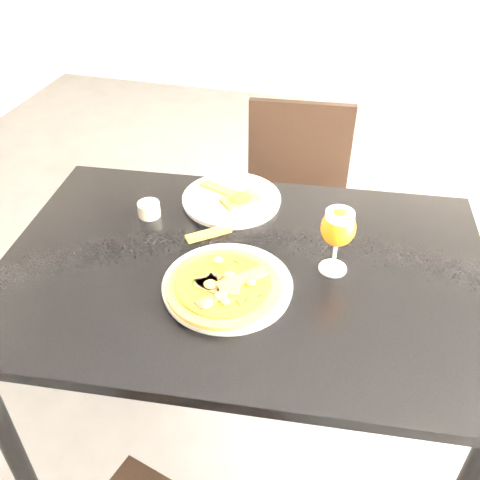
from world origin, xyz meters
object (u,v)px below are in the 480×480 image
(dining_table, at_px, (243,292))
(pizza, at_px, (224,286))
(beer_glass, at_px, (338,228))
(chair_far, at_px, (293,212))

(dining_table, relative_size, pizza, 4.83)
(pizza, bearing_deg, beer_glass, 33.30)
(dining_table, height_order, pizza, pizza)
(pizza, bearing_deg, chair_far, 87.28)
(chair_far, xyz_separation_m, pizza, (-0.04, -0.78, 0.31))
(dining_table, distance_m, chair_far, 0.70)
(dining_table, height_order, beer_glass, beer_glass)
(pizza, relative_size, beer_glass, 1.53)
(dining_table, bearing_deg, pizza, -103.60)
(dining_table, distance_m, beer_glass, 0.31)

